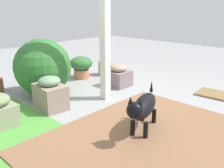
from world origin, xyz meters
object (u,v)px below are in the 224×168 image
stone_planter_mid (50,94)px  terracotta_pot_broad (81,66)px  porch_pillar (105,17)px  round_shrub (43,67)px  stone_planter_nearest (118,76)px  dog (143,107)px  doormat (220,95)px  terracotta_pot_spiky (105,62)px

stone_planter_mid → terracotta_pot_broad: 1.51m
porch_pillar → stone_planter_mid: (0.29, 0.79, -1.01)m
round_shrub → terracotta_pot_broad: (0.26, -1.00, -0.19)m
porch_pillar → stone_planter_nearest: 1.23m
porch_pillar → dog: bearing=155.8°
stone_planter_nearest → stone_planter_mid: bearing=89.2°
terracotta_pot_broad → doormat: (-2.40, -0.83, -0.24)m
dog → porch_pillar: bearing=-24.2°
stone_planter_mid → terracotta_pot_spiky: terracotta_pot_spiky is taller
terracotta_pot_broad → terracotta_pot_spiky: size_ratio=0.79×
porch_pillar → doormat: size_ratio=3.46×
porch_pillar → doormat: (-1.27, -1.30, -1.21)m
porch_pillar → stone_planter_nearest: (0.27, -0.60, -1.04)m
dog → round_shrub: bearing=1.6°
porch_pillar → terracotta_pot_spiky: bearing=-45.4°
round_shrub → doormat: 2.85m
stone_planter_mid → dog: bearing=-166.6°
round_shrub → terracotta_pot_broad: round_shrub is taller
terracotta_pot_broad → terracotta_pot_spiky: (-0.17, -0.49, 0.01)m
porch_pillar → stone_planter_mid: 1.31m
doormat → stone_planter_mid: bearing=53.3°
porch_pillar → terracotta_pot_spiky: porch_pillar is taller
porch_pillar → terracotta_pot_broad: 1.56m
terracotta_pot_spiky → doormat: (-2.22, -0.34, -0.25)m
porch_pillar → terracotta_pot_spiky: size_ratio=4.35×
porch_pillar → doormat: 2.19m
dog → stone_planter_nearest: bearing=-39.2°
round_shrub → terracotta_pot_spiky: size_ratio=1.59×
terracotta_pot_broad → round_shrub: bearing=104.5°
stone_planter_mid → porch_pillar: bearing=-110.1°
stone_planter_nearest → terracotta_pot_broad: size_ratio=0.89×
round_shrub → terracotta_pot_broad: size_ratio=2.02×
terracotta_pot_spiky → stone_planter_mid: bearing=110.7°
round_shrub → doormat: size_ratio=1.26×
stone_planter_mid → terracotta_pot_spiky: bearing=-69.3°
dog → doormat: dog is taller
porch_pillar → stone_planter_nearest: bearing=-65.9°
terracotta_pot_broad → stone_planter_nearest: bearing=-171.4°
stone_planter_nearest → terracotta_pot_broad: bearing=8.6°
stone_planter_mid → dog: 1.38m
terracotta_pot_broad → dog: bearing=156.5°
terracotta_pot_broad → dog: dog is taller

